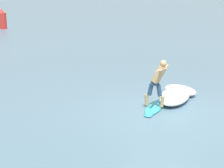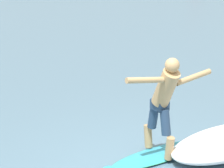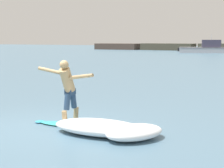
% 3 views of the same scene
% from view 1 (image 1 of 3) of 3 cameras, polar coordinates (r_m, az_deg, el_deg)
% --- Properties ---
extents(ground_plane, '(200.00, 200.00, 0.00)m').
position_cam_1_polar(ground_plane, '(12.79, 7.63, -4.58)').
color(ground_plane, slate).
extents(surfboard, '(2.04, 0.66, 0.20)m').
position_cam_1_polar(surfboard, '(13.35, 6.43, -3.54)').
color(surfboard, '#32A4C6').
rests_on(surfboard, ground).
extents(surfer, '(1.62, 0.78, 1.69)m').
position_cam_1_polar(surfer, '(13.07, 7.07, 0.73)').
color(surfer, tan).
rests_on(surfer, surfboard).
extents(channel_marker_buoy, '(0.90, 0.90, 1.98)m').
position_cam_1_polar(channel_marker_buoy, '(38.82, -16.44, 9.39)').
color(channel_marker_buoy, red).
rests_on(channel_marker_buoy, ground).
extents(wave_foam_at_tail, '(2.41, 1.15, 0.36)m').
position_cam_1_polar(wave_foam_at_tail, '(14.27, 9.53, -1.81)').
color(wave_foam_at_tail, white).
rests_on(wave_foam_at_tail, ground).
extents(wave_foam_at_nose, '(1.52, 1.70, 0.34)m').
position_cam_1_polar(wave_foam_at_nose, '(15.12, 10.36, -0.94)').
color(wave_foam_at_nose, white).
rests_on(wave_foam_at_nose, ground).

